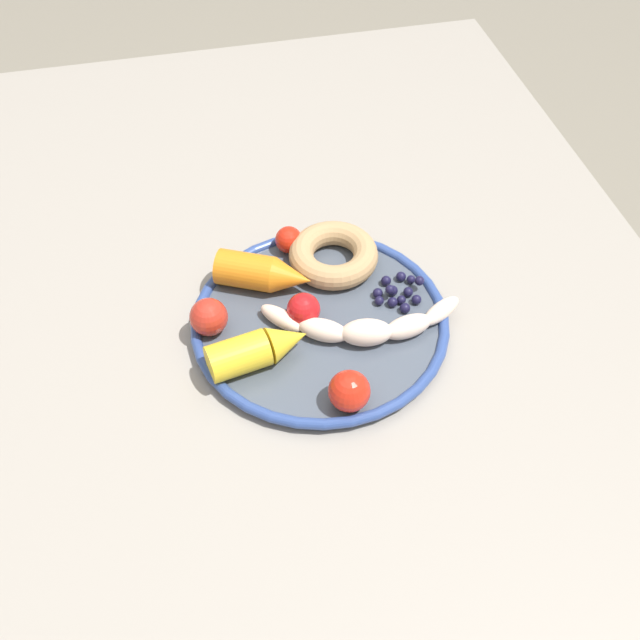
{
  "coord_description": "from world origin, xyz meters",
  "views": [
    {
      "loc": [
        -0.55,
        0.08,
        1.38
      ],
      "look_at": [
        -0.02,
        -0.04,
        0.75
      ],
      "focal_mm": 42.09,
      "sensor_mm": 36.0,
      "label": 1
    }
  ],
  "objects_px": {
    "tomato_mid": "(349,391)",
    "blueberry_pile": "(398,292)",
    "plate": "(320,322)",
    "dining_table": "(282,364)",
    "carrot_orange": "(264,273)",
    "donut": "(333,255)",
    "tomato_near": "(304,309)",
    "tomato_far": "(289,240)",
    "tomato_extra": "(209,317)",
    "carrot_yellow": "(257,350)",
    "banana": "(365,326)"
  },
  "relations": [
    {
      "from": "plate",
      "to": "donut",
      "type": "bearing_deg",
      "value": -22.98
    },
    {
      "from": "carrot_yellow",
      "to": "tomato_near",
      "type": "distance_m",
      "value": 0.07
    },
    {
      "from": "banana",
      "to": "tomato_far",
      "type": "relative_size",
      "value": 6.88
    },
    {
      "from": "donut",
      "to": "tomato_near",
      "type": "distance_m",
      "value": 0.1
    },
    {
      "from": "plate",
      "to": "banana",
      "type": "bearing_deg",
      "value": -124.49
    },
    {
      "from": "plate",
      "to": "banana",
      "type": "relative_size",
      "value": 1.28
    },
    {
      "from": "tomato_extra",
      "to": "tomato_far",
      "type": "bearing_deg",
      "value": -45.88
    },
    {
      "from": "carrot_orange",
      "to": "dining_table",
      "type": "bearing_deg",
      "value": -170.64
    },
    {
      "from": "carrot_yellow",
      "to": "tomato_extra",
      "type": "relative_size",
      "value": 2.65
    },
    {
      "from": "dining_table",
      "to": "tomato_far",
      "type": "bearing_deg",
      "value": -17.81
    },
    {
      "from": "blueberry_pile",
      "to": "tomato_mid",
      "type": "xyz_separation_m",
      "value": [
        -0.13,
        0.09,
        0.01
      ]
    },
    {
      "from": "dining_table",
      "to": "carrot_yellow",
      "type": "bearing_deg",
      "value": 151.65
    },
    {
      "from": "carrot_yellow",
      "to": "donut",
      "type": "distance_m",
      "value": 0.17
    },
    {
      "from": "carrot_yellow",
      "to": "tomato_mid",
      "type": "distance_m",
      "value": 0.11
    },
    {
      "from": "tomato_extra",
      "to": "tomato_near",
      "type": "bearing_deg",
      "value": -95.52
    },
    {
      "from": "carrot_yellow",
      "to": "blueberry_pile",
      "type": "bearing_deg",
      "value": -71.13
    },
    {
      "from": "tomato_mid",
      "to": "plate",
      "type": "bearing_deg",
      "value": 1.56
    },
    {
      "from": "tomato_near",
      "to": "tomato_extra",
      "type": "relative_size",
      "value": 0.89
    },
    {
      "from": "dining_table",
      "to": "carrot_yellow",
      "type": "xyz_separation_m",
      "value": [
        -0.06,
        0.03,
        0.11
      ]
    },
    {
      "from": "tomato_near",
      "to": "tomato_extra",
      "type": "bearing_deg",
      "value": 84.48
    },
    {
      "from": "banana",
      "to": "carrot_yellow",
      "type": "xyz_separation_m",
      "value": [
        -0.01,
        0.12,
        0.01
      ]
    },
    {
      "from": "dining_table",
      "to": "tomato_extra",
      "type": "distance_m",
      "value": 0.14
    },
    {
      "from": "dining_table",
      "to": "tomato_far",
      "type": "distance_m",
      "value": 0.15
    },
    {
      "from": "tomato_mid",
      "to": "tomato_extra",
      "type": "xyz_separation_m",
      "value": [
        0.13,
        0.12,
        -0.0
      ]
    },
    {
      "from": "carrot_orange",
      "to": "carrot_yellow",
      "type": "height_order",
      "value": "carrot_orange"
    },
    {
      "from": "carrot_yellow",
      "to": "banana",
      "type": "bearing_deg",
      "value": -84.02
    },
    {
      "from": "tomato_mid",
      "to": "carrot_orange",
      "type": "bearing_deg",
      "value": 16.41
    },
    {
      "from": "donut",
      "to": "tomato_mid",
      "type": "bearing_deg",
      "value": 170.84
    },
    {
      "from": "blueberry_pile",
      "to": "tomato_far",
      "type": "xyz_separation_m",
      "value": [
        0.1,
        0.11,
        0.01
      ]
    },
    {
      "from": "blueberry_pile",
      "to": "carrot_orange",
      "type": "bearing_deg",
      "value": 71.36
    },
    {
      "from": "dining_table",
      "to": "tomato_mid",
      "type": "height_order",
      "value": "tomato_mid"
    },
    {
      "from": "blueberry_pile",
      "to": "tomato_far",
      "type": "height_order",
      "value": "tomato_far"
    },
    {
      "from": "dining_table",
      "to": "banana",
      "type": "bearing_deg",
      "value": -120.15
    },
    {
      "from": "carrot_orange",
      "to": "tomato_mid",
      "type": "height_order",
      "value": "tomato_mid"
    },
    {
      "from": "donut",
      "to": "tomato_extra",
      "type": "bearing_deg",
      "value": 114.27
    },
    {
      "from": "carrot_yellow",
      "to": "blueberry_pile",
      "type": "relative_size",
      "value": 1.81
    },
    {
      "from": "banana",
      "to": "plate",
      "type": "bearing_deg",
      "value": 55.51
    },
    {
      "from": "dining_table",
      "to": "tomato_near",
      "type": "distance_m",
      "value": 0.11
    },
    {
      "from": "banana",
      "to": "tomato_extra",
      "type": "height_order",
      "value": "tomato_extra"
    },
    {
      "from": "tomato_mid",
      "to": "donut",
      "type": "bearing_deg",
      "value": -9.16
    },
    {
      "from": "plate",
      "to": "tomato_far",
      "type": "height_order",
      "value": "tomato_far"
    },
    {
      "from": "blueberry_pile",
      "to": "tomato_mid",
      "type": "bearing_deg",
      "value": 145.28
    },
    {
      "from": "plate",
      "to": "tomato_near",
      "type": "xyz_separation_m",
      "value": [
        0.0,
        0.02,
        0.02
      ]
    },
    {
      "from": "dining_table",
      "to": "carrot_orange",
      "type": "height_order",
      "value": "carrot_orange"
    },
    {
      "from": "tomato_far",
      "to": "carrot_yellow",
      "type": "bearing_deg",
      "value": 157.9
    },
    {
      "from": "dining_table",
      "to": "tomato_mid",
      "type": "distance_m",
      "value": 0.18
    },
    {
      "from": "banana",
      "to": "carrot_orange",
      "type": "bearing_deg",
      "value": 44.61
    },
    {
      "from": "plate",
      "to": "tomato_extra",
      "type": "xyz_separation_m",
      "value": [
        0.01,
        0.12,
        0.02
      ]
    },
    {
      "from": "banana",
      "to": "carrot_yellow",
      "type": "distance_m",
      "value": 0.12
    },
    {
      "from": "tomato_mid",
      "to": "blueberry_pile",
      "type": "bearing_deg",
      "value": -34.72
    }
  ]
}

